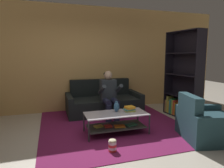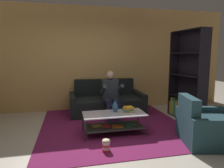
% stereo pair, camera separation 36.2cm
% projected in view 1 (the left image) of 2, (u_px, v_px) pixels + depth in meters
% --- Properties ---
extents(ground, '(16.80, 16.80, 0.00)m').
position_uv_depth(ground, '(109.00, 144.00, 3.51)').
color(ground, beige).
extents(back_partition, '(8.40, 0.12, 2.90)m').
position_uv_depth(back_partition, '(84.00, 59.00, 5.63)').
color(back_partition, tan).
rests_on(back_partition, ground).
extents(couch, '(1.96, 0.98, 0.88)m').
position_uv_depth(couch, '(103.00, 102.00, 5.44)').
color(couch, black).
rests_on(couch, ground).
extents(person_seated_center, '(0.50, 0.58, 1.17)m').
position_uv_depth(person_seated_center, '(109.00, 93.00, 4.84)').
color(person_seated_center, '#1C1E35').
rests_on(person_seated_center, ground).
extents(coffee_table, '(1.23, 0.56, 0.41)m').
position_uv_depth(coffee_table, '(116.00, 120.00, 3.97)').
color(coffee_table, '#BAB4BF').
rests_on(coffee_table, ground).
extents(area_rug, '(3.08, 3.45, 0.01)m').
position_uv_depth(area_rug, '(110.00, 123.00, 4.62)').
color(area_rug, '#6B1945').
rests_on(area_rug, ground).
extents(vase, '(0.12, 0.12, 0.22)m').
position_uv_depth(vase, '(116.00, 107.00, 4.05)').
color(vase, '#2F5B86').
rests_on(vase, coffee_table).
extents(book_stack, '(0.24, 0.21, 0.10)m').
position_uv_depth(book_stack, '(130.00, 109.00, 4.08)').
color(book_stack, '#ADAF46').
rests_on(book_stack, coffee_table).
extents(bookshelf, '(0.44, 1.07, 2.14)m').
position_uv_depth(bookshelf, '(182.00, 86.00, 5.04)').
color(bookshelf, black).
rests_on(bookshelf, ground).
extents(armchair, '(1.10, 1.09, 0.84)m').
position_uv_depth(armchair, '(207.00, 125.00, 3.68)').
color(armchair, '#224049').
rests_on(armchair, ground).
extents(popcorn_tub, '(0.13, 0.13, 0.21)m').
position_uv_depth(popcorn_tub, '(112.00, 145.00, 3.22)').
color(popcorn_tub, red).
rests_on(popcorn_tub, ground).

